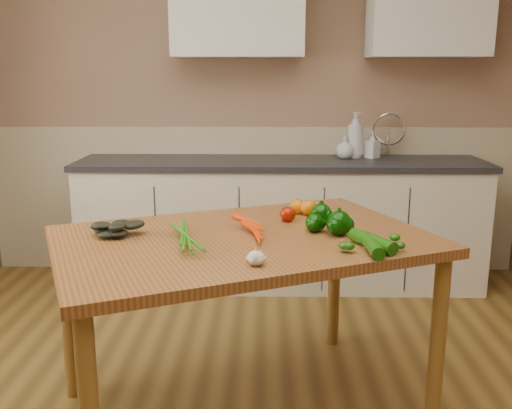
{
  "coord_description": "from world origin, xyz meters",
  "views": [
    {
      "loc": [
        0.1,
        -1.77,
        1.5
      ],
      "look_at": [
        0.05,
        0.79,
        0.9
      ],
      "focal_mm": 40.0,
      "sensor_mm": 36.0,
      "label": 1
    }
  ],
  "objects_px": {
    "soap_bottle_a": "(355,135)",
    "pepper_b": "(321,214)",
    "soap_bottle_b": "(372,145)",
    "leafy_greens": "(115,222)",
    "table": "(243,257)",
    "garlic_bulb": "(256,258)",
    "zucchini_a": "(372,241)",
    "zucchini_b": "(372,246)",
    "pepper_a": "(314,223)",
    "pepper_c": "(339,223)",
    "carrot_bunch": "(232,229)",
    "tomato_c": "(308,208)",
    "tomato_a": "(288,214)",
    "tomato_b": "(297,206)",
    "soap_bottle_c": "(345,147)"
  },
  "relations": [
    {
      "from": "tomato_a",
      "to": "tomato_c",
      "type": "relative_size",
      "value": 0.93
    },
    {
      "from": "pepper_c",
      "to": "zucchini_b",
      "type": "height_order",
      "value": "pepper_c"
    },
    {
      "from": "zucchini_a",
      "to": "pepper_c",
      "type": "bearing_deg",
      "value": 120.6
    },
    {
      "from": "garlic_bulb",
      "to": "tomato_c",
      "type": "relative_size",
      "value": 0.79
    },
    {
      "from": "zucchini_a",
      "to": "pepper_b",
      "type": "bearing_deg",
      "value": 114.53
    },
    {
      "from": "pepper_b",
      "to": "tomato_b",
      "type": "xyz_separation_m",
      "value": [
        -0.1,
        0.2,
        -0.01
      ]
    },
    {
      "from": "leafy_greens",
      "to": "zucchini_b",
      "type": "height_order",
      "value": "leafy_greens"
    },
    {
      "from": "carrot_bunch",
      "to": "zucchini_b",
      "type": "xyz_separation_m",
      "value": [
        0.55,
        -0.19,
        -0.01
      ]
    },
    {
      "from": "table",
      "to": "zucchini_a",
      "type": "bearing_deg",
      "value": -40.55
    },
    {
      "from": "soap_bottle_b",
      "to": "tomato_b",
      "type": "bearing_deg",
      "value": 24.12
    },
    {
      "from": "table",
      "to": "tomato_a",
      "type": "xyz_separation_m",
      "value": [
        0.2,
        0.25,
        0.13
      ]
    },
    {
      "from": "table",
      "to": "soap_bottle_b",
      "type": "bearing_deg",
      "value": 40.74
    },
    {
      "from": "carrot_bunch",
      "to": "pepper_c",
      "type": "height_order",
      "value": "pepper_c"
    },
    {
      "from": "soap_bottle_a",
      "to": "tomato_c",
      "type": "xyz_separation_m",
      "value": [
        -0.43,
        -1.4,
        -0.2
      ]
    },
    {
      "from": "pepper_a",
      "to": "tomato_c",
      "type": "height_order",
      "value": "pepper_a"
    },
    {
      "from": "pepper_b",
      "to": "zucchini_b",
      "type": "relative_size",
      "value": 0.43
    },
    {
      "from": "pepper_b",
      "to": "soap_bottle_b",
      "type": "bearing_deg",
      "value": 71.95
    },
    {
      "from": "pepper_c",
      "to": "tomato_a",
      "type": "distance_m",
      "value": 0.31
    },
    {
      "from": "soap_bottle_a",
      "to": "soap_bottle_b",
      "type": "height_order",
      "value": "soap_bottle_a"
    },
    {
      "from": "soap_bottle_c",
      "to": "tomato_c",
      "type": "bearing_deg",
      "value": -155.03
    },
    {
      "from": "soap_bottle_a",
      "to": "zucchini_a",
      "type": "bearing_deg",
      "value": 136.17
    },
    {
      "from": "zucchini_b",
      "to": "leafy_greens",
      "type": "bearing_deg",
      "value": 168.26
    },
    {
      "from": "soap_bottle_c",
      "to": "pepper_a",
      "type": "xyz_separation_m",
      "value": [
        -0.35,
        -1.65,
        -0.12
      ]
    },
    {
      "from": "leafy_greens",
      "to": "tomato_b",
      "type": "height_order",
      "value": "leafy_greens"
    },
    {
      "from": "carrot_bunch",
      "to": "tomato_a",
      "type": "distance_m",
      "value": 0.36
    },
    {
      "from": "soap_bottle_b",
      "to": "tomato_c",
      "type": "xyz_separation_m",
      "value": [
        -0.55,
        -1.4,
        -0.13
      ]
    },
    {
      "from": "table",
      "to": "garlic_bulb",
      "type": "xyz_separation_m",
      "value": [
        0.06,
        -0.37,
        0.12
      ]
    },
    {
      "from": "soap_bottle_b",
      "to": "garlic_bulb",
      "type": "relative_size",
      "value": 2.88
    },
    {
      "from": "table",
      "to": "soap_bottle_b",
      "type": "height_order",
      "value": "soap_bottle_b"
    },
    {
      "from": "soap_bottle_a",
      "to": "pepper_b",
      "type": "height_order",
      "value": "soap_bottle_a"
    },
    {
      "from": "soap_bottle_b",
      "to": "leafy_greens",
      "type": "relative_size",
      "value": 0.85
    },
    {
      "from": "leafy_greens",
      "to": "tomato_a",
      "type": "distance_m",
      "value": 0.78
    },
    {
      "from": "zucchini_a",
      "to": "soap_bottle_b",
      "type": "bearing_deg",
      "value": 79.97
    },
    {
      "from": "soap_bottle_b",
      "to": "tomato_b",
      "type": "relative_size",
      "value": 2.41
    },
    {
      "from": "soap_bottle_c",
      "to": "pepper_c",
      "type": "bearing_deg",
      "value": -148.73
    },
    {
      "from": "garlic_bulb",
      "to": "pepper_c",
      "type": "relative_size",
      "value": 0.61
    },
    {
      "from": "soap_bottle_b",
      "to": "soap_bottle_c",
      "type": "height_order",
      "value": "soap_bottle_b"
    },
    {
      "from": "tomato_a",
      "to": "tomato_b",
      "type": "distance_m",
      "value": 0.16
    },
    {
      "from": "carrot_bunch",
      "to": "pepper_c",
      "type": "relative_size",
      "value": 2.71
    },
    {
      "from": "leafy_greens",
      "to": "tomato_c",
      "type": "height_order",
      "value": "leafy_greens"
    },
    {
      "from": "soap_bottle_a",
      "to": "pepper_a",
      "type": "xyz_separation_m",
      "value": [
        -0.42,
        -1.69,
        -0.2
      ]
    },
    {
      "from": "leafy_greens",
      "to": "pepper_a",
      "type": "relative_size",
      "value": 2.75
    },
    {
      "from": "tomato_a",
      "to": "soap_bottle_b",
      "type": "bearing_deg",
      "value": 66.52
    },
    {
      "from": "garlic_bulb",
      "to": "tomato_a",
      "type": "relative_size",
      "value": 0.85
    },
    {
      "from": "tomato_c",
      "to": "zucchini_a",
      "type": "height_order",
      "value": "tomato_c"
    },
    {
      "from": "leafy_greens",
      "to": "tomato_b",
      "type": "bearing_deg",
      "value": 26.16
    },
    {
      "from": "soap_bottle_c",
      "to": "pepper_c",
      "type": "distance_m",
      "value": 1.72
    },
    {
      "from": "table",
      "to": "garlic_bulb",
      "type": "distance_m",
      "value": 0.39
    },
    {
      "from": "pepper_b",
      "to": "garlic_bulb",
      "type": "bearing_deg",
      "value": -116.41
    },
    {
      "from": "soap_bottle_b",
      "to": "tomato_b",
      "type": "xyz_separation_m",
      "value": [
        -0.6,
        -1.36,
        -0.13
      ]
    }
  ]
}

